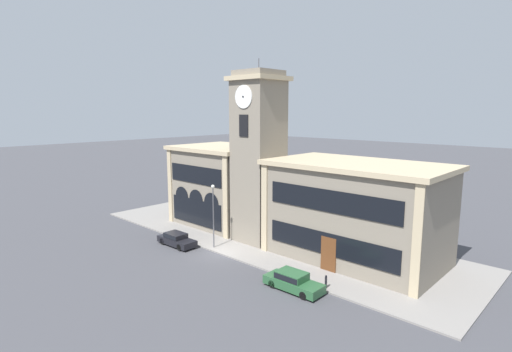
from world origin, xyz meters
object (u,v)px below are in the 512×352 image
parked_car_near (177,239)px  parked_car_mid (293,281)px  street_lamp (213,207)px  bollard (326,282)px

parked_car_near → parked_car_mid: bearing=-1.1°
street_lamp → bollard: street_lamp is taller
parked_car_near → street_lamp: size_ratio=0.72×
parked_car_mid → bollard: 2.62m
parked_car_mid → bollard: (1.90, 1.80, -0.09)m
street_lamp → bollard: (13.69, -0.25, -3.69)m
parked_car_mid → street_lamp: (-11.79, 2.05, 3.60)m
bollard → street_lamp: bearing=178.9°
parked_car_mid → bollard: parked_car_mid is taller
parked_car_near → street_lamp: 5.50m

